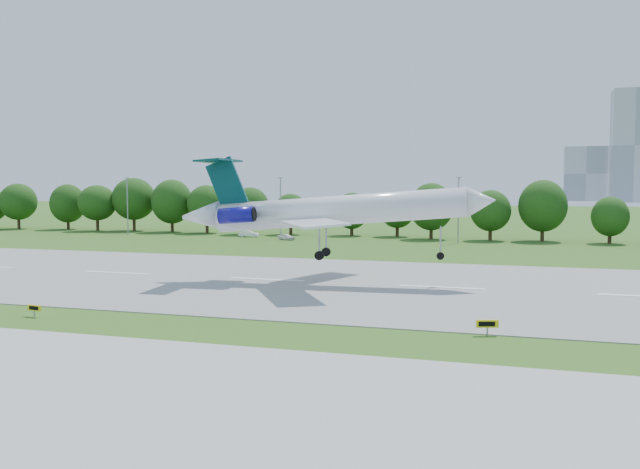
% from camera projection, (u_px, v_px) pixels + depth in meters
% --- Properties ---
extents(ground, '(600.00, 600.00, 0.00)m').
position_uv_depth(ground, '(152.00, 320.00, 58.10)').
color(ground, '#2F5917').
rests_on(ground, ground).
extents(runway, '(400.00, 45.00, 0.08)m').
position_uv_depth(runway, '(267.00, 280.00, 81.85)').
color(runway, gray).
rests_on(runway, ground).
extents(tree_line, '(288.40, 8.40, 10.40)m').
position_uv_depth(tree_line, '(390.00, 207.00, 145.06)').
color(tree_line, '#382314').
rests_on(tree_line, ground).
extents(light_poles, '(175.90, 0.25, 12.19)m').
position_uv_depth(light_poles, '(366.00, 208.00, 136.31)').
color(light_poles, gray).
rests_on(light_poles, ground).
extents(airliner, '(35.48, 25.61, 11.42)m').
position_uv_depth(airliner, '(324.00, 210.00, 78.97)').
color(airliner, white).
rests_on(airliner, ground).
extents(taxi_sign_centre, '(1.43, 0.38, 1.00)m').
position_uv_depth(taxi_sign_centre, '(34.00, 308.00, 59.58)').
color(taxi_sign_centre, gray).
rests_on(taxi_sign_centre, ground).
extents(taxi_sign_right, '(1.62, 0.71, 1.16)m').
position_uv_depth(taxi_sign_right, '(487.00, 324.00, 52.28)').
color(taxi_sign_right, gray).
rests_on(taxi_sign_right, ground).
extents(service_vehicle_a, '(4.15, 1.98, 1.31)m').
position_uv_depth(service_vehicle_a, '(249.00, 234.00, 145.91)').
color(service_vehicle_a, white).
rests_on(service_vehicle_a, ground).
extents(service_vehicle_b, '(3.87, 2.60, 1.22)m').
position_uv_depth(service_vehicle_b, '(286.00, 237.00, 138.35)').
color(service_vehicle_b, white).
rests_on(service_vehicle_b, ground).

